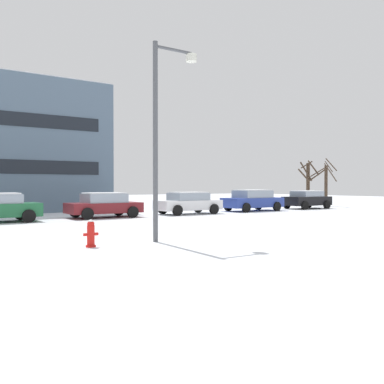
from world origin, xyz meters
TOP-DOWN VIEW (x-y plane):
  - ground_plane at (0.00, 0.00)m, footprint 120.00×120.00m
  - road_surface at (0.00, 3.31)m, footprint 80.00×8.62m
  - fire_hydrant at (0.80, -1.76)m, footprint 0.44×0.30m
  - street_lamp at (3.18, -1.79)m, footprint 1.63×0.36m
  - parked_car_maroon at (5.29, 8.75)m, footprint 4.08×2.21m
  - parked_car_white at (10.84, 8.60)m, footprint 4.23×2.03m
  - parked_car_blue at (16.40, 8.81)m, footprint 4.47×2.19m
  - parked_car_black at (21.96, 8.75)m, footprint 3.94×2.07m
  - tree_far_mid at (25.71, 11.95)m, footprint 1.52×1.52m
  - tree_far_left at (26.15, 10.40)m, footprint 2.00×1.97m
  - building_far_left at (2.56, 20.18)m, footprint 11.34×11.55m

SIDE VIEW (x-z plane):
  - ground_plane at x=0.00m, z-range 0.00..0.00m
  - road_surface at x=0.00m, z-range 0.00..0.00m
  - fire_hydrant at x=0.80m, z-range 0.00..0.81m
  - parked_car_white at x=10.84m, z-range 0.02..1.42m
  - parked_car_maroon at x=5.29m, z-range 0.02..1.43m
  - parked_car_black at x=21.96m, z-range 0.02..1.44m
  - parked_car_blue at x=16.40m, z-range 0.01..1.53m
  - tree_far_left at x=26.15m, z-range 0.02..4.15m
  - tree_far_mid at x=25.71m, z-range 0.15..4.20m
  - street_lamp at x=3.18m, z-range 0.65..7.05m
  - building_far_left at x=2.56m, z-range 0.00..9.09m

